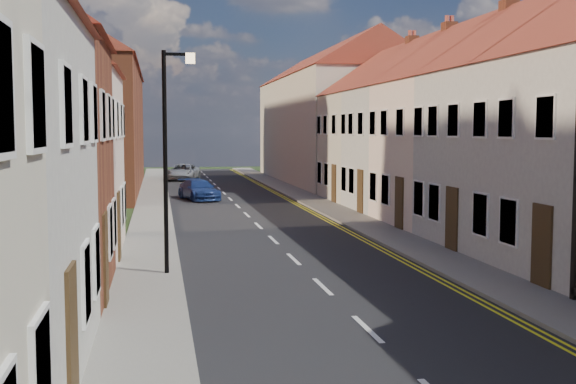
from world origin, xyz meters
name	(u,v)px	position (x,y,z in m)	size (l,w,h in m)	color
road	(258,226)	(0.00, 30.00, 0.01)	(7.00, 90.00, 0.02)	black
pavement_left	(152,227)	(-4.40, 30.00, 0.06)	(1.80, 90.00, 0.12)	gray
pavement_right	(360,222)	(4.40, 30.00, 0.06)	(1.80, 90.00, 0.12)	gray
cottage_r_cream_mid	(548,116)	(9.30, 23.50, 4.48)	(8.30, 5.20, 9.00)	#B0ADA6
cottage_r_pink	(480,119)	(9.30, 28.90, 4.47)	(8.30, 6.00, 9.00)	#F5DBC1
cottage_r_white_far	(432,121)	(9.30, 34.30, 4.48)	(8.30, 5.20, 9.00)	#B0ADA6
cottage_r_cream_far	(397,122)	(9.30, 39.70, 4.47)	(8.30, 6.00, 9.00)	beige
block_right_far	(333,114)	(9.30, 55.00, 5.29)	(8.30, 24.20, 10.50)	beige
block_left_far	(78,111)	(-9.30, 50.00, 5.29)	(8.30, 24.20, 10.50)	brown
lamppost	(168,147)	(-3.81, 20.00, 3.54)	(0.88, 0.15, 6.00)	black
car_far	(199,190)	(-1.82, 41.89, 0.59)	(1.64, 4.04, 1.17)	navy
car_distant	(183,172)	(-2.15, 58.76, 0.67)	(2.22, 4.81, 1.34)	#A9ADB1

